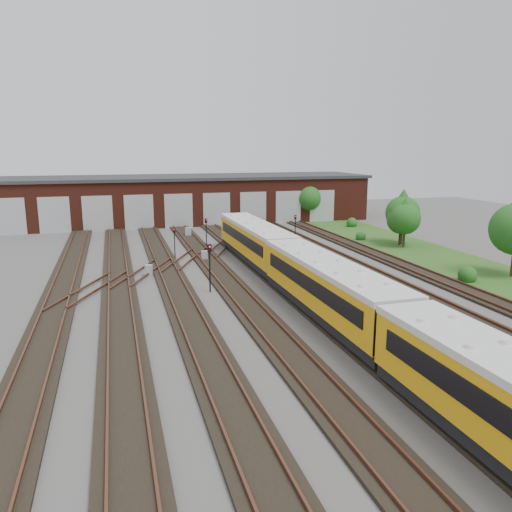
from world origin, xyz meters
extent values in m
plane|color=#4B4846|center=(0.00, 0.00, 0.00)|extent=(120.00, 120.00, 0.00)
cube|color=black|center=(-14.00, 0.00, 0.09)|extent=(2.40, 70.00, 0.18)
cube|color=brown|center=(-14.72, 0.00, 0.26)|extent=(0.10, 70.00, 0.15)
cube|color=brown|center=(-13.28, 0.00, 0.26)|extent=(0.10, 70.00, 0.15)
cube|color=black|center=(-10.00, 0.00, 0.09)|extent=(2.40, 70.00, 0.18)
cube|color=brown|center=(-10.72, 0.00, 0.26)|extent=(0.10, 70.00, 0.15)
cube|color=brown|center=(-9.28, 0.00, 0.26)|extent=(0.10, 70.00, 0.15)
cube|color=black|center=(-6.00, 0.00, 0.09)|extent=(2.40, 70.00, 0.18)
cube|color=brown|center=(-6.72, 0.00, 0.26)|extent=(0.10, 70.00, 0.15)
cube|color=brown|center=(-5.28, 0.00, 0.26)|extent=(0.10, 70.00, 0.15)
cube|color=black|center=(-2.00, 0.00, 0.09)|extent=(2.40, 70.00, 0.18)
cube|color=brown|center=(-2.72, 0.00, 0.26)|extent=(0.10, 70.00, 0.15)
cube|color=brown|center=(-1.28, 0.00, 0.26)|extent=(0.10, 70.00, 0.15)
cube|color=black|center=(2.00, 0.00, 0.09)|extent=(2.40, 70.00, 0.18)
cube|color=brown|center=(1.28, 0.00, 0.26)|extent=(0.10, 70.00, 0.15)
cube|color=brown|center=(2.72, 0.00, 0.26)|extent=(0.10, 70.00, 0.15)
cube|color=black|center=(6.00, 0.00, 0.09)|extent=(2.40, 70.00, 0.18)
cube|color=brown|center=(5.28, 0.00, 0.26)|extent=(0.10, 70.00, 0.15)
cube|color=brown|center=(6.72, 0.00, 0.26)|extent=(0.10, 70.00, 0.15)
cube|color=black|center=(10.00, 0.00, 0.09)|extent=(2.40, 70.00, 0.18)
cube|color=brown|center=(9.28, 0.00, 0.26)|extent=(0.10, 70.00, 0.15)
cube|color=brown|center=(10.72, 0.00, 0.26)|extent=(0.10, 70.00, 0.15)
cube|color=black|center=(14.00, 0.00, 0.09)|extent=(2.40, 70.00, 0.18)
cube|color=brown|center=(13.28, 0.00, 0.26)|extent=(0.10, 70.00, 0.15)
cube|color=brown|center=(14.72, 0.00, 0.26)|extent=(0.10, 70.00, 0.15)
cube|color=brown|center=(-8.00, 10.00, 0.26)|extent=(5.40, 9.62, 0.15)
cube|color=brown|center=(-4.00, 14.00, 0.26)|extent=(5.40, 9.62, 0.15)
cube|color=brown|center=(0.00, 18.00, 0.26)|extent=(5.40, 9.62, 0.15)
cube|color=brown|center=(-12.00, 6.00, 0.26)|extent=(5.40, 9.62, 0.15)
cube|color=brown|center=(4.00, 22.00, 0.26)|extent=(5.40, 9.62, 0.15)
cube|color=#561F15|center=(0.00, 40.00, 3.00)|extent=(50.00, 12.00, 6.00)
cube|color=#2E2E30|center=(0.00, 40.00, 6.15)|extent=(51.00, 12.50, 0.40)
cube|color=#AEB1B4|center=(-22.00, 33.98, 2.20)|extent=(3.60, 0.12, 4.40)
cube|color=#AEB1B4|center=(-17.00, 33.98, 2.20)|extent=(3.60, 0.12, 4.40)
cube|color=#AEB1B4|center=(-12.00, 33.98, 2.20)|extent=(3.60, 0.12, 4.40)
cube|color=#AEB1B4|center=(-7.00, 33.98, 2.20)|extent=(3.60, 0.12, 4.40)
cube|color=#AEB1B4|center=(-2.00, 33.98, 2.20)|extent=(3.60, 0.12, 4.40)
cube|color=#AEB1B4|center=(3.00, 33.98, 2.20)|extent=(3.60, 0.12, 4.40)
cube|color=#AEB1B4|center=(8.00, 33.98, 2.20)|extent=(3.60, 0.12, 4.40)
cube|color=#AEB1B4|center=(13.00, 33.98, 2.20)|extent=(3.60, 0.12, 4.40)
cube|color=#AEB1B4|center=(18.00, 33.98, 2.20)|extent=(3.60, 0.12, 4.40)
cube|color=#284E1A|center=(19.00, 10.00, 0.03)|extent=(8.00, 55.00, 0.05)
cube|color=black|center=(2.00, -4.00, 0.64)|extent=(2.50, 15.60, 0.62)
cube|color=#E1A10C|center=(2.00, -4.00, 2.10)|extent=(2.81, 15.60, 2.29)
cube|color=silver|center=(2.00, -4.00, 3.39)|extent=(2.92, 15.60, 0.31)
cube|color=black|center=(0.63, -4.01, 2.36)|extent=(0.16, 13.71, 0.88)
cube|color=black|center=(3.37, -3.99, 2.36)|extent=(0.16, 13.71, 0.88)
cube|color=black|center=(2.00, 12.00, 0.64)|extent=(2.50, 15.60, 0.62)
cube|color=#E1A10C|center=(2.00, 12.00, 2.10)|extent=(2.81, 15.60, 2.29)
cube|color=silver|center=(2.00, 12.00, 3.39)|extent=(2.92, 15.60, 0.31)
cube|color=black|center=(0.63, 11.99, 2.36)|extent=(0.16, 13.71, 0.88)
cube|color=black|center=(3.37, 12.01, 2.36)|extent=(0.16, 13.71, 0.88)
cylinder|color=black|center=(-3.70, 3.68, 1.47)|extent=(0.11, 0.11, 2.94)
cube|color=black|center=(-3.70, 3.68, 3.22)|extent=(0.29, 0.19, 0.56)
sphere|color=red|center=(-3.70, 3.57, 3.33)|extent=(0.13, 0.13, 0.13)
cylinder|color=black|center=(-4.83, 15.03, 1.26)|extent=(0.09, 0.09, 2.53)
cube|color=black|center=(-4.83, 15.03, 2.75)|extent=(0.25, 0.18, 0.45)
sphere|color=red|center=(-4.83, 14.94, 2.84)|extent=(0.11, 0.11, 0.11)
cylinder|color=black|center=(-0.92, 20.24, 1.27)|extent=(0.10, 0.10, 2.55)
cube|color=black|center=(-0.92, 20.24, 2.79)|extent=(0.27, 0.20, 0.48)
sphere|color=red|center=(-0.92, 20.14, 2.88)|extent=(0.11, 0.11, 0.11)
cylinder|color=black|center=(9.07, 20.62, 1.24)|extent=(0.09, 0.09, 2.48)
cube|color=black|center=(9.07, 20.62, 2.71)|extent=(0.26, 0.20, 0.47)
sphere|color=red|center=(9.07, 20.52, 2.81)|extent=(0.11, 0.11, 0.11)
cube|color=#9C9EA1|center=(-7.60, 9.50, 0.47)|extent=(0.66, 0.60, 0.94)
cube|color=#9C9EA1|center=(-1.85, 26.89, 0.54)|extent=(0.76, 0.68, 1.09)
cube|color=#9C9EA1|center=(-2.28, 13.85, 0.46)|extent=(0.58, 0.49, 0.93)
cube|color=#9C9EA1|center=(2.45, 18.62, 0.52)|extent=(0.78, 0.73, 1.04)
cube|color=#9C9EA1|center=(6.60, 11.60, 0.44)|extent=(0.61, 0.54, 0.87)
cylinder|color=#332616|center=(16.16, 34.52, 0.90)|extent=(0.21, 0.21, 1.80)
sphere|color=#164D16|center=(16.16, 34.52, 3.30)|extent=(3.50, 3.50, 3.50)
cone|color=#164D16|center=(16.16, 34.52, 4.54)|extent=(3.00, 3.00, 2.50)
cylinder|color=#332616|center=(18.89, 15.36, 0.75)|extent=(0.23, 0.23, 1.49)
sphere|color=#164D16|center=(18.89, 15.36, 2.73)|extent=(2.90, 2.90, 2.90)
cone|color=#164D16|center=(18.89, 15.36, 3.77)|extent=(2.49, 2.49, 2.07)
cylinder|color=#332616|center=(19.46, 15.97, 0.92)|extent=(0.23, 0.23, 1.85)
sphere|color=#164D16|center=(19.46, 15.97, 3.39)|extent=(3.59, 3.59, 3.59)
cone|color=#164D16|center=(19.46, 15.97, 4.67)|extent=(3.08, 3.08, 2.57)
cylinder|color=#332616|center=(18.72, 14.30, 0.82)|extent=(0.27, 0.27, 1.63)
sphere|color=#164D16|center=(18.72, 14.30, 2.99)|extent=(3.17, 3.17, 3.17)
cone|color=#164D16|center=(18.72, 14.30, 4.12)|extent=(2.72, 2.72, 2.27)
sphere|color=#164D16|center=(16.00, 1.01, 0.72)|extent=(1.44, 1.44, 1.44)
sphere|color=#164D16|center=(16.52, 19.48, 0.57)|extent=(1.13, 1.13, 1.13)
sphere|color=#164D16|center=(19.93, 28.49, 0.71)|extent=(1.43, 1.43, 1.43)
camera|label=1|loc=(-10.02, -30.41, 10.13)|focal=35.00mm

